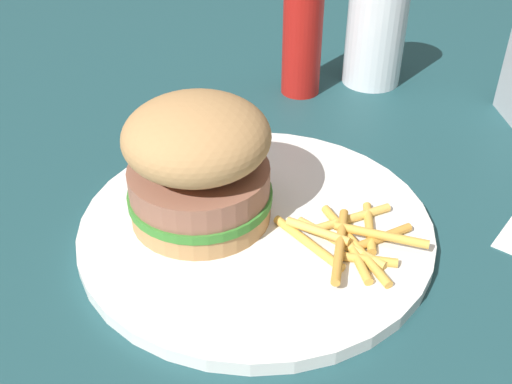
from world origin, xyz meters
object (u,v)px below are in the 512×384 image
at_px(fries_pile, 350,239).
at_px(drink_glass, 375,41).
at_px(ketchup_bottle, 303,32).
at_px(plate, 256,227).
at_px(sandwich, 198,162).

bearing_deg(fries_pile, drink_glass, 124.94).
distance_m(fries_pile, ketchup_bottle, 0.29).
distance_m(drink_glass, ketchup_bottle, 0.09).
bearing_deg(ketchup_bottle, plate, -54.74).
bearing_deg(sandwich, ketchup_bottle, 115.34).
xyz_separation_m(fries_pile, ketchup_bottle, (-0.22, 0.18, 0.06)).
distance_m(plate, ketchup_bottle, 0.27).
height_order(drink_glass, ketchup_bottle, ketchup_bottle).
bearing_deg(plate, drink_glass, 110.84).
height_order(sandwich, fries_pile, sandwich).
relative_size(sandwich, drink_glass, 1.01).
height_order(sandwich, ketchup_bottle, ketchup_bottle).
xyz_separation_m(drink_glass, ketchup_bottle, (-0.04, -0.08, 0.02)).
height_order(plate, ketchup_bottle, ketchup_bottle).
relative_size(sandwich, ketchup_bottle, 0.81).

